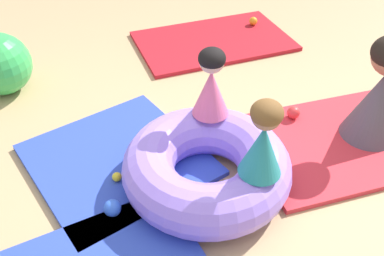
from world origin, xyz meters
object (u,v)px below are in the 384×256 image
object	(u,v)px
play_ball_orange	(253,21)
play_ball_yellow	(117,177)
child_in_pink	(211,83)
play_ball_red	(293,112)
inflatable_cushion	(207,167)
play_ball_blue	(112,208)
adult_seated	(381,91)
child_in_teal	(263,140)
exercise_ball_large	(0,64)

from	to	relation	value
play_ball_orange	play_ball_yellow	xyz separation A→B (m)	(-2.18, -1.55, -0.01)
child_in_pink	play_ball_orange	xyz separation A→B (m)	(1.45, 1.53, -0.50)
play_ball_yellow	play_ball_red	xyz separation A→B (m)	(1.48, -0.01, 0.02)
inflatable_cushion	play_ball_blue	xyz separation A→B (m)	(-0.65, 0.03, -0.08)
child_in_pink	inflatable_cushion	bearing A→B (deg)	-164.33
child_in_pink	adult_seated	world-z (taller)	adult_seated
child_in_teal	play_ball_red	xyz separation A→B (m)	(0.79, 0.61, -0.49)
adult_seated	play_ball_yellow	bearing A→B (deg)	-148.88
child_in_pink	play_ball_yellow	world-z (taller)	child_in_pink
child_in_pink	play_ball_blue	distance (m)	1.02
inflatable_cushion	play_ball_orange	xyz separation A→B (m)	(1.65, 1.84, -0.09)
adult_seated	exercise_ball_large	size ratio (longest dim) A/B	1.52
inflatable_cushion	exercise_ball_large	distance (m)	2.08
play_ball_blue	exercise_ball_large	world-z (taller)	exercise_ball_large
adult_seated	child_in_teal	bearing A→B (deg)	-126.73
inflatable_cushion	exercise_ball_large	size ratio (longest dim) A/B	2.08
child_in_teal	play_ball_blue	size ratio (longest dim) A/B	4.57
play_ball_blue	play_ball_red	distance (m)	1.62
child_in_pink	play_ball_orange	size ratio (longest dim) A/B	5.55
play_ball_blue	play_ball_yellow	size ratio (longest dim) A/B	1.68
play_ball_orange	exercise_ball_large	bearing A→B (deg)	179.88
adult_seated	play_ball_orange	size ratio (longest dim) A/B	9.07
adult_seated	exercise_ball_large	xyz separation A→B (m)	(-2.30, 1.99, -0.17)
adult_seated	play_ball_blue	size ratio (longest dim) A/B	7.44
play_ball_orange	play_ball_yellow	world-z (taller)	play_ball_orange
adult_seated	play_ball_orange	xyz separation A→B (m)	(0.33, 1.99, -0.35)
play_ball_yellow	exercise_ball_large	xyz separation A→B (m)	(-0.45, 1.55, 0.19)
play_ball_blue	play_ball_orange	world-z (taller)	play_ball_blue
play_ball_blue	play_ball_yellow	xyz separation A→B (m)	(0.12, 0.26, -0.02)
child_in_teal	play_ball_red	distance (m)	1.12
adult_seated	play_ball_red	size ratio (longest dim) A/B	7.93
child_in_pink	play_ball_yellow	distance (m)	0.89
inflatable_cushion	adult_seated	size ratio (longest dim) A/B	1.37
exercise_ball_large	play_ball_red	bearing A→B (deg)	-38.94
adult_seated	play_ball_orange	distance (m)	2.04
play_ball_orange	child_in_teal	bearing A→B (deg)	-124.53
child_in_pink	play_ball_blue	xyz separation A→B (m)	(-0.85, -0.28, -0.49)
play_ball_orange	play_ball_red	distance (m)	1.70
child_in_teal	child_in_pink	world-z (taller)	child_in_teal
inflatable_cushion	play_ball_red	distance (m)	1.00
child_in_pink	play_ball_red	distance (m)	0.90
play_ball_blue	exercise_ball_large	bearing A→B (deg)	100.21
adult_seated	play_ball_orange	world-z (taller)	adult_seated
play_ball_blue	play_ball_orange	distance (m)	2.92
child_in_teal	adult_seated	distance (m)	1.19
child_in_teal	adult_seated	xyz separation A→B (m)	(1.16, 0.18, -0.15)
adult_seated	play_ball_red	world-z (taller)	adult_seated
play_ball_red	exercise_ball_large	distance (m)	2.49
child_in_pink	exercise_ball_large	distance (m)	1.96
play_ball_red	play_ball_blue	bearing A→B (deg)	-171.10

